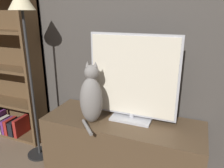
% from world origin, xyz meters
% --- Properties ---
extents(wall_back, '(4.80, 0.05, 2.60)m').
position_xyz_m(wall_back, '(0.00, 1.22, 1.30)').
color(wall_back, '#47423D').
rests_on(wall_back, ground_plane).
extents(tv_stand, '(1.38, 0.51, 0.52)m').
position_xyz_m(tv_stand, '(0.00, 0.93, 0.26)').
color(tv_stand, brown).
rests_on(tv_stand, ground_plane).
extents(tv, '(0.75, 0.21, 0.74)m').
position_xyz_m(tv, '(0.07, 0.99, 0.88)').
color(tv, '#B7B7BC').
rests_on(tv, tv_stand).
extents(cat, '(0.22, 0.32, 0.52)m').
position_xyz_m(cat, '(-0.24, 0.82, 0.74)').
color(cat, gray).
rests_on(cat, tv_stand).
extents(bookshelf, '(0.89, 0.28, 1.63)m').
position_xyz_m(bookshelf, '(-1.46, 1.09, 0.72)').
color(bookshelf, brown).
rests_on(bookshelf, ground_plane).
extents(floor_lamp, '(0.24, 0.24, 1.61)m').
position_xyz_m(floor_lamp, '(-0.87, 0.83, 1.30)').
color(floor_lamp, black).
rests_on(floor_lamp, ground_plane).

